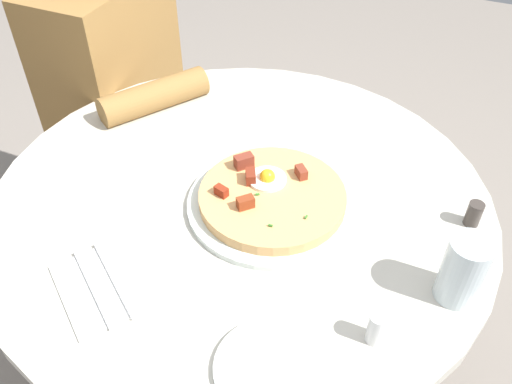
# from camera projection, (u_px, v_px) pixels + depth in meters

# --- Properties ---
(ground_plane) EXTENTS (6.00, 6.00, 0.00)m
(ground_plane) POSITION_uv_depth(u_px,v_px,m) (245.00, 378.00, 1.54)
(ground_plane) COLOR gray
(dining_table) EXTENTS (0.98, 0.98, 0.71)m
(dining_table) POSITION_uv_depth(u_px,v_px,m) (242.00, 251.00, 1.17)
(dining_table) COLOR beige
(dining_table) RESTS_ON ground_plane
(person_seated) EXTENTS (0.47, 0.48, 1.14)m
(person_seated) POSITION_uv_depth(u_px,v_px,m) (123.00, 124.00, 1.59)
(person_seated) COLOR #2D2D33
(person_seated) RESTS_ON ground_plane
(pizza_plate) EXTENTS (0.32, 0.32, 0.01)m
(pizza_plate) POSITION_uv_depth(u_px,v_px,m) (272.00, 203.00, 1.03)
(pizza_plate) COLOR silver
(pizza_plate) RESTS_ON dining_table
(breakfast_pizza) EXTENTS (0.28, 0.28, 0.05)m
(breakfast_pizza) POSITION_uv_depth(u_px,v_px,m) (272.00, 196.00, 1.02)
(breakfast_pizza) COLOR tan
(breakfast_pizza) RESTS_ON pizza_plate
(bread_plate) EXTENTS (0.17, 0.17, 0.01)m
(bread_plate) POSITION_uv_depth(u_px,v_px,m) (271.00, 369.00, 0.78)
(bread_plate) COLOR silver
(bread_plate) RESTS_ON dining_table
(napkin) EXTENTS (0.21, 0.22, 0.00)m
(napkin) POSITION_uv_depth(u_px,v_px,m) (105.00, 285.00, 0.89)
(napkin) COLOR white
(napkin) RESTS_ON dining_table
(fork) EXTENTS (0.11, 0.15, 0.00)m
(fork) POSITION_uv_depth(u_px,v_px,m) (115.00, 278.00, 0.89)
(fork) COLOR silver
(fork) RESTS_ON napkin
(knife) EXTENTS (0.11, 0.15, 0.00)m
(knife) POSITION_uv_depth(u_px,v_px,m) (94.00, 287.00, 0.88)
(knife) COLOR silver
(knife) RESTS_ON napkin
(water_glass) EXTENTS (0.07, 0.07, 0.12)m
(water_glass) POSITION_uv_depth(u_px,v_px,m) (463.00, 270.00, 0.84)
(water_glass) COLOR silver
(water_glass) RESTS_ON dining_table
(salt_shaker) EXTENTS (0.03, 0.03, 0.06)m
(salt_shaker) POSITION_uv_depth(u_px,v_px,m) (377.00, 328.00, 0.80)
(salt_shaker) COLOR white
(salt_shaker) RESTS_ON dining_table
(pepper_shaker) EXTENTS (0.03, 0.03, 0.05)m
(pepper_shaker) POSITION_uv_depth(u_px,v_px,m) (474.00, 214.00, 0.98)
(pepper_shaker) COLOR #3F3833
(pepper_shaker) RESTS_ON dining_table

